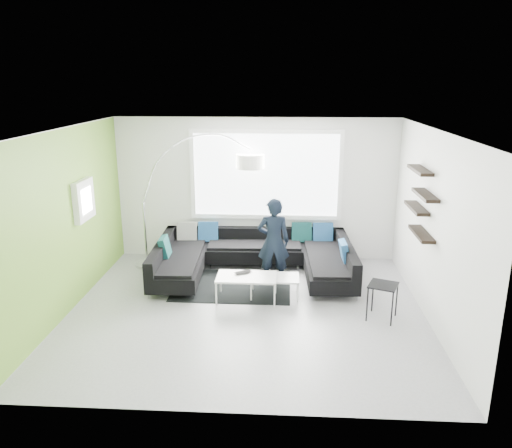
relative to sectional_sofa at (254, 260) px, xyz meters
The scene contains 9 objects.
ground 1.44m from the sectional_sofa, 91.21° to the right, with size 5.50×5.50×0.00m, color gray.
room_shell 1.90m from the sectional_sofa, 89.60° to the right, with size 5.54×5.04×2.82m.
sectional_sofa is the anchor object (origin of this frame).
rug 0.65m from the sectional_sofa, 127.83° to the right, with size 2.02×1.47×0.01m, color black.
coffee_table 0.93m from the sectional_sofa, 79.10° to the right, with size 1.26×0.73×0.41m, color white.
arc_lamp 2.35m from the sectional_sofa, 167.75° to the left, with size 2.37×0.98×2.52m, color white, non-canonical shape.
side_table 2.55m from the sectional_sofa, 37.11° to the right, with size 0.40×0.40×0.56m, color black.
person 0.62m from the sectional_sofa, 34.58° to the right, with size 0.59×0.40×1.55m, color black.
laptop 0.90m from the sectional_sofa, 96.55° to the right, with size 0.34×0.31×0.02m, color black.
Camera 1 is at (0.57, -7.10, 3.49)m, focal length 35.00 mm.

